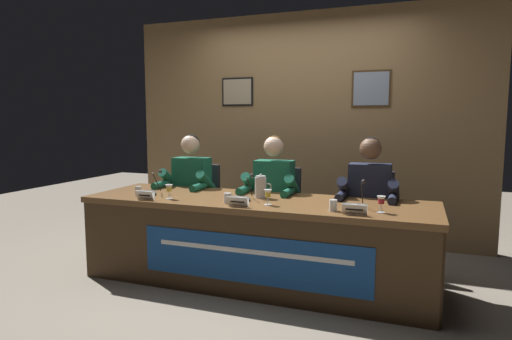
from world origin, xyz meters
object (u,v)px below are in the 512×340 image
Objects in this scene: water_cup_center at (228,199)px; microphone_left at (155,186)px; panelist_center at (271,191)px; juice_glass_center at (268,194)px; panelist_left at (188,186)px; water_cup_right at (333,206)px; microphone_center at (249,191)px; nameplate_right at (355,209)px; water_pitcher_central at (261,187)px; chair_center at (278,215)px; nameplate_center at (238,201)px; chair_left at (198,209)px; conference_table at (252,228)px; panelist_right at (368,197)px; chair_right at (370,223)px; water_cup_left at (139,192)px; nameplate_left at (146,195)px; juice_glass_right at (381,201)px; microphone_right at (362,199)px; juice_glass_left at (169,189)px.

microphone_left is at bearing 168.43° from water_cup_center.
panelist_center reaches higher than juice_glass_center.
panelist_left is 1.73m from water_cup_right.
microphone_center reaches higher than nameplate_right.
microphone_center is 0.15m from water_pitcher_central.
nameplate_center is at bearing -91.21° from chair_center.
chair_left reaches higher than nameplate_center.
panelist_left is at bearing 149.48° from conference_table.
panelist_left reaches higher than microphone_center.
panelist_right reaches higher than nameplate_right.
water_cup_left is at bearing -156.71° from chair_right.
nameplate_left is 1.57m from water_cup_right.
water_cup_left is 1.00× the size of water_cup_right.
juice_glass_right reaches higher than nameplate_left.
water_cup_center reaches higher than conference_table.
water_cup_right is 0.24m from microphone_right.
chair_left is at bearing 91.42° from nameplate_left.
water_cup_right is at bearing -5.18° from juice_glass_center.
juice_glass_center is 0.53m from water_cup_right.
panelist_left is 1.36× the size of chair_right.
microphone_left is 0.95m from nameplate_center.
panelist_left reaches higher than chair_left.
nameplate_center is 1.94× the size of water_cup_center.
panelist_left reaches higher than nameplate_right.
panelist_left is at bearing 157.28° from water_cup_right.
water_cup_right reaches higher than conference_table.
juice_glass_right is 1.46× the size of water_cup_right.
microphone_left is 1.03× the size of water_pitcher_central.
juice_glass_left is (0.19, -0.66, 0.08)m from panelist_left.
juice_glass_left is at bearing -129.01° from chair_center.
panelist_center is (0.93, 0.51, -0.07)m from microphone_left.
chair_left is 0.95m from panelist_center.
nameplate_left is 1.87× the size of water_cup_right.
chair_center is at bearing 88.79° from nameplate_center.
panelist_center is 7.54× the size of nameplate_center.
water_cup_center is 0.23m from microphone_center.
microphone_left is at bearing -169.80° from water_pitcher_central.
microphone_center is at bearing -93.71° from chair_center.
microphone_right reaches higher than nameplate_right.
water_cup_right is at bearing 0.33° from water_cup_center.
water_cup_center reaches higher than nameplate_right.
chair_center is (0.89, 0.00, 0.00)m from chair_left.
panelist_right is (1.82, 0.51, -0.07)m from microphone_left.
panelist_left is 5.76× the size of microphone_left.
panelist_left is at bearing 76.93° from water_cup_left.
chair_left is at bearing 149.15° from water_pitcher_central.
chair_center is 5.25× the size of nameplate_right.
water_pitcher_central reaches higher than nameplate_left.
chair_center reaches higher than nameplate_center.
panelist_left is at bearing 137.74° from water_cup_center.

